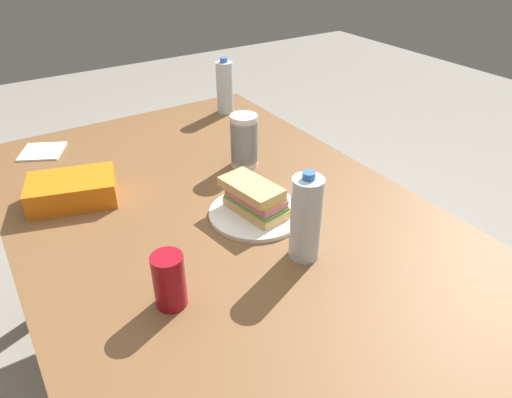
{
  "coord_description": "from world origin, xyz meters",
  "views": [
    {
      "loc": [
        -0.89,
        0.48,
        1.42
      ],
      "look_at": [
        -0.03,
        -0.07,
        0.77
      ],
      "focal_mm": 32.71,
      "sensor_mm": 36.0,
      "label": 1
    }
  ],
  "objects_px": {
    "chip_bag": "(72,190)",
    "sandwich": "(255,198)",
    "water_bottle_spare": "(225,87)",
    "paper_plate": "(256,213)",
    "plastic_cup_stack": "(244,141)",
    "water_bottle_tall": "(306,218)",
    "dining_table": "(228,242)",
    "soda_can_red": "(169,281)"
  },
  "relations": [
    {
      "from": "chip_bag",
      "to": "sandwich",
      "type": "bearing_deg",
      "value": -24.0
    },
    {
      "from": "sandwich",
      "to": "water_bottle_spare",
      "type": "relative_size",
      "value": 0.9
    },
    {
      "from": "paper_plate",
      "to": "sandwich",
      "type": "relative_size",
      "value": 1.29
    },
    {
      "from": "plastic_cup_stack",
      "to": "water_bottle_spare",
      "type": "distance_m",
      "value": 0.46
    },
    {
      "from": "sandwich",
      "to": "water_bottle_tall",
      "type": "bearing_deg",
      "value": -178.37
    },
    {
      "from": "paper_plate",
      "to": "water_bottle_spare",
      "type": "xyz_separation_m",
      "value": [
        0.68,
        -0.29,
        0.09
      ]
    },
    {
      "from": "sandwich",
      "to": "water_bottle_spare",
      "type": "xyz_separation_m",
      "value": [
        0.68,
        -0.3,
        0.05
      ]
    },
    {
      "from": "dining_table",
      "to": "soda_can_red",
      "type": "distance_m",
      "value": 0.35
    },
    {
      "from": "dining_table",
      "to": "water_bottle_spare",
      "type": "xyz_separation_m",
      "value": [
        0.65,
        -0.37,
        0.18
      ]
    },
    {
      "from": "soda_can_red",
      "to": "water_bottle_tall",
      "type": "relative_size",
      "value": 0.55
    },
    {
      "from": "water_bottle_tall",
      "to": "water_bottle_spare",
      "type": "xyz_separation_m",
      "value": [
        0.89,
        -0.29,
        -0.0
      ]
    },
    {
      "from": "soda_can_red",
      "to": "plastic_cup_stack",
      "type": "bearing_deg",
      "value": -45.37
    },
    {
      "from": "paper_plate",
      "to": "plastic_cup_stack",
      "type": "xyz_separation_m",
      "value": [
        0.26,
        -0.12,
        0.08
      ]
    },
    {
      "from": "sandwich",
      "to": "chip_bag",
      "type": "xyz_separation_m",
      "value": [
        0.33,
        0.38,
        -0.02
      ]
    },
    {
      "from": "soda_can_red",
      "to": "water_bottle_spare",
      "type": "xyz_separation_m",
      "value": [
        0.86,
        -0.62,
        0.04
      ]
    },
    {
      "from": "chip_bag",
      "to": "soda_can_red",
      "type": "bearing_deg",
      "value": -66.12
    },
    {
      "from": "soda_can_red",
      "to": "sandwich",
      "type": "bearing_deg",
      "value": -60.18
    },
    {
      "from": "dining_table",
      "to": "chip_bag",
      "type": "relative_size",
      "value": 7.13
    },
    {
      "from": "chip_bag",
      "to": "water_bottle_tall",
      "type": "xyz_separation_m",
      "value": [
        -0.53,
        -0.39,
        0.07
      ]
    },
    {
      "from": "sandwich",
      "to": "water_bottle_spare",
      "type": "distance_m",
      "value": 0.74
    },
    {
      "from": "paper_plate",
      "to": "soda_can_red",
      "type": "distance_m",
      "value": 0.37
    },
    {
      "from": "water_bottle_tall",
      "to": "water_bottle_spare",
      "type": "bearing_deg",
      "value": -18.21
    },
    {
      "from": "soda_can_red",
      "to": "dining_table",
      "type": "bearing_deg",
      "value": -49.94
    },
    {
      "from": "plastic_cup_stack",
      "to": "chip_bag",
      "type": "bearing_deg",
      "value": 81.75
    },
    {
      "from": "sandwich",
      "to": "soda_can_red",
      "type": "relative_size",
      "value": 1.58
    },
    {
      "from": "sandwich",
      "to": "water_bottle_tall",
      "type": "distance_m",
      "value": 0.21
    },
    {
      "from": "dining_table",
      "to": "paper_plate",
      "type": "relative_size",
      "value": 6.56
    },
    {
      "from": "plastic_cup_stack",
      "to": "dining_table",
      "type": "bearing_deg",
      "value": 139.59
    },
    {
      "from": "dining_table",
      "to": "soda_can_red",
      "type": "bearing_deg",
      "value": 130.06
    },
    {
      "from": "sandwich",
      "to": "paper_plate",
      "type": "bearing_deg",
      "value": -144.13
    },
    {
      "from": "paper_plate",
      "to": "dining_table",
      "type": "bearing_deg",
      "value": 67.32
    },
    {
      "from": "water_bottle_spare",
      "to": "water_bottle_tall",
      "type": "bearing_deg",
      "value": 161.79
    },
    {
      "from": "paper_plate",
      "to": "soda_can_red",
      "type": "bearing_deg",
      "value": 119.18
    },
    {
      "from": "sandwich",
      "to": "water_bottle_tall",
      "type": "height_order",
      "value": "water_bottle_tall"
    },
    {
      "from": "chip_bag",
      "to": "water_bottle_tall",
      "type": "height_order",
      "value": "water_bottle_tall"
    },
    {
      "from": "sandwich",
      "to": "water_bottle_spare",
      "type": "bearing_deg",
      "value": -23.58
    },
    {
      "from": "chip_bag",
      "to": "plastic_cup_stack",
      "type": "relative_size",
      "value": 1.38
    },
    {
      "from": "paper_plate",
      "to": "chip_bag",
      "type": "height_order",
      "value": "chip_bag"
    },
    {
      "from": "chip_bag",
      "to": "water_bottle_spare",
      "type": "height_order",
      "value": "water_bottle_spare"
    },
    {
      "from": "chip_bag",
      "to": "dining_table",
      "type": "bearing_deg",
      "value": -27.27
    },
    {
      "from": "water_bottle_tall",
      "to": "plastic_cup_stack",
      "type": "xyz_separation_m",
      "value": [
        0.46,
        -0.12,
        -0.02
      ]
    },
    {
      "from": "dining_table",
      "to": "plastic_cup_stack",
      "type": "relative_size",
      "value": 9.81
    }
  ]
}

